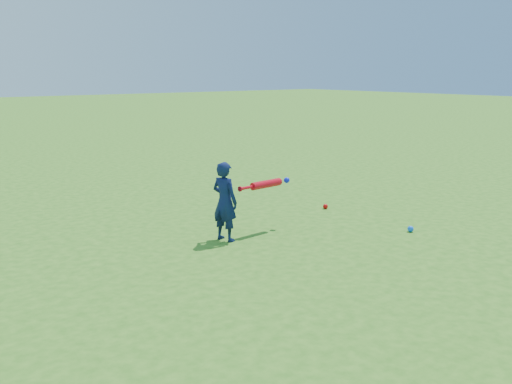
# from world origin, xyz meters

# --- Properties ---
(ground) EXTENTS (80.00, 80.00, 0.00)m
(ground) POSITION_xyz_m (0.00, 0.00, 0.00)
(ground) COLOR #326F1A
(ground) RESTS_ON ground
(child) EXTENTS (0.30, 0.39, 0.94)m
(child) POSITION_xyz_m (0.37, -0.39, 0.47)
(child) COLOR #0E1843
(child) RESTS_ON ground
(ground_ball_red) EXTENTS (0.07, 0.07, 0.07)m
(ground_ball_red) POSITION_xyz_m (2.41, -0.02, 0.04)
(ground_ball_red) COLOR red
(ground_ball_red) RESTS_ON ground
(ground_ball_blue) EXTENTS (0.08, 0.08, 0.08)m
(ground_ball_blue) POSITION_xyz_m (2.38, -1.53, 0.04)
(ground_ball_blue) COLOR blue
(ground_ball_blue) RESTS_ON ground
(bat_swing) EXTENTS (0.84, 0.14, 0.10)m
(bat_swing) POSITION_xyz_m (1.02, -0.39, 0.60)
(bat_swing) COLOR red
(bat_swing) RESTS_ON ground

